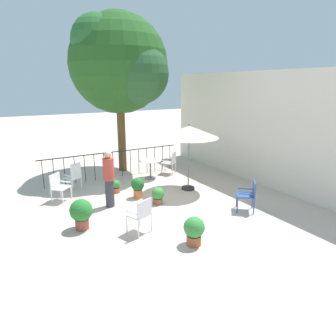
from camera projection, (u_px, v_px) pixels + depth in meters
name	position (u px, v px, depth m)	size (l,w,h in m)	color
ground_plane	(152.00, 205.00, 9.06)	(60.00, 60.00, 0.00)	beige
villa_facade	(261.00, 129.00, 10.67)	(10.03, 0.30, 3.93)	silver
terrace_railing	(113.00, 160.00, 11.53)	(0.03, 5.42, 1.01)	black
shade_tree	(120.00, 63.00, 11.50)	(3.93, 3.74, 6.10)	brown
patio_umbrella_0	(189.00, 132.00, 9.87)	(1.94, 1.94, 2.24)	#2D2D2D
cafe_table_0	(150.00, 166.00, 11.49)	(0.82, 0.82, 0.71)	silver
patio_chair_0	(141.00, 213.00, 7.18)	(0.57, 0.60, 0.89)	white
patio_chair_1	(249.00, 194.00, 8.50)	(0.68, 0.68, 0.87)	#2E4F95
patio_chair_2	(59.00, 185.00, 9.24)	(0.65, 0.65, 0.86)	white
patio_chair_3	(74.00, 175.00, 10.12)	(0.61, 0.58, 0.97)	white
patio_chair_4	(171.00, 161.00, 12.04)	(0.67, 0.67, 0.91)	silver
potted_plant_0	(194.00, 230.00, 6.72)	(0.48, 0.48, 0.67)	#A65333
potted_plant_1	(138.00, 186.00, 9.53)	(0.42, 0.42, 0.65)	#CE6F3C
potted_plant_2	(158.00, 195.00, 9.06)	(0.38, 0.38, 0.52)	brown
potted_plant_3	(81.00, 212.00, 7.44)	(0.56, 0.56, 0.78)	#9A453B
potted_plant_4	(116.00, 186.00, 10.01)	(0.28, 0.28, 0.44)	#AC4C30
standing_person	(109.00, 178.00, 8.72)	(0.40, 0.40, 1.68)	#33333D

